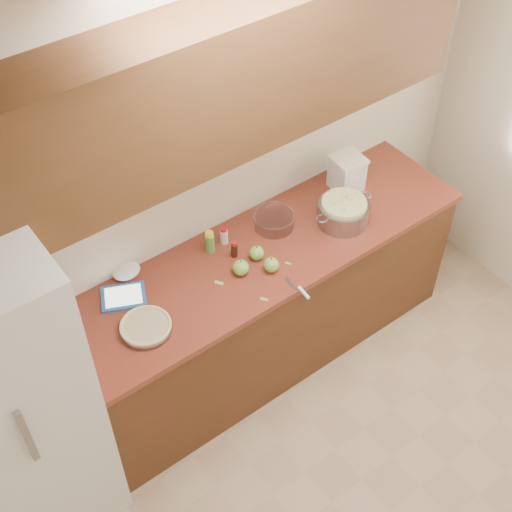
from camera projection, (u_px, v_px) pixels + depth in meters
room_shell at (476, 409)px, 2.77m from camera, size 3.60×3.60×3.60m
counter_run at (252, 312)px, 4.19m from camera, size 2.64×0.68×0.92m
upper_cabinets at (230, 80)px, 3.21m from camera, size 2.60×0.34×0.70m
fridge at (3, 401)px, 3.26m from camera, size 0.70×0.70×1.80m
pie at (146, 327)px, 3.51m from camera, size 0.27×0.27×0.04m
colander at (343, 212)px, 4.02m from camera, size 0.39×0.29×0.15m
flour_canister at (347, 173)px, 4.19m from camera, size 0.19×0.19×0.22m
tablet at (123, 297)px, 3.66m from camera, size 0.28×0.25×0.02m
paring_knife at (302, 291)px, 3.69m from camera, size 0.04×0.20×0.02m
lemon_bottle at (210, 242)px, 3.85m from camera, size 0.05×0.05×0.14m
cinnamon_shaker at (224, 236)px, 3.91m from camera, size 0.04×0.04×0.11m
vanilla_bottle at (234, 249)px, 3.84m from camera, size 0.04×0.04×0.10m
mixing_bowl at (274, 220)px, 4.01m from camera, size 0.24×0.24×0.09m
paper_towel at (126, 271)px, 3.75m from camera, size 0.15×0.12×0.06m
apple_left at (241, 268)px, 3.75m from camera, size 0.09×0.09×0.10m
apple_center at (257, 253)px, 3.83m from camera, size 0.08×0.08×0.09m
apple_front at (271, 265)px, 3.77m from camera, size 0.08×0.08×0.10m
peel_a at (264, 299)px, 3.66m from camera, size 0.04×0.04×0.00m
peel_b at (219, 283)px, 3.74m from camera, size 0.04×0.05×0.00m
peel_c at (288, 263)px, 3.83m from camera, size 0.03×0.04×0.00m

